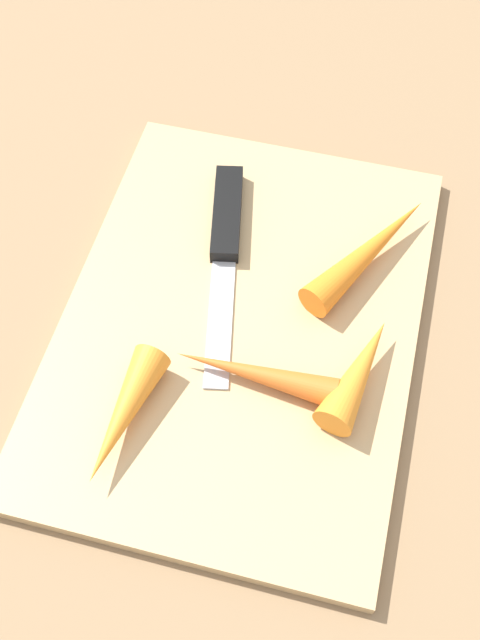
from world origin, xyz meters
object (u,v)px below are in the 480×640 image
Objects in this scene: knife at (226,227)px; carrot_long at (255,373)px; carrot_shortest at (359,371)px; carrot_longest at (369,251)px; cutting_board at (240,324)px; carrot_short at (123,416)px.

knife is 0.14m from carrot_long.
carrot_longest is at bearing 19.71° from carrot_shortest.
carrot_longest is 1.15× the size of carrot_long.
carrot_shortest is at bearing 37.39° from knife.
carrot_longest is at bearing -47.11° from cutting_board.
carrot_short and carrot_longest have the same top height.
carrot_short is 0.23m from carrot_longest.
knife is at bearing -64.74° from carrot_long.
cutting_board is at bearing 157.65° from carrot_short.
cutting_board is 1.80× the size of knife.
carrot_shortest is 0.07m from carrot_long.
knife reaches higher than cutting_board.
carrot_long reaches higher than cutting_board.
knife is 0.11m from carrot_longest.
cutting_board is 3.12× the size of carrot_long.
carrot_short is 0.10m from carrot_long.
carrot_shortest reaches higher than cutting_board.
cutting_board is 2.71× the size of carrot_longest.
cutting_board is 3.95× the size of carrot_shortest.
carrot_short is (-0.07, 0.15, -0.00)m from carrot_shortest.
carrot_longest is (0.18, -0.14, -0.00)m from carrot_short.
cutting_board is 0.10m from carrot_shortest.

